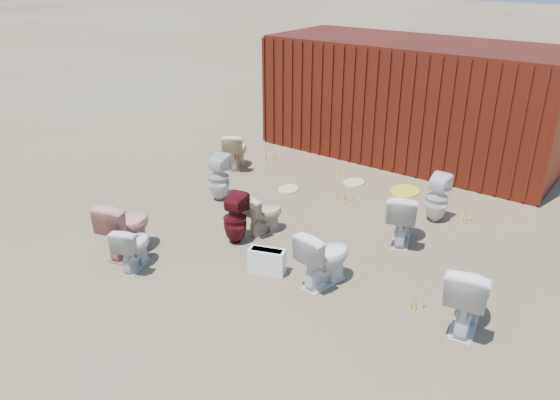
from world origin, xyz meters
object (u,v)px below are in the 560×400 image
Objects in this scene: toilet_front_maroon at (235,219)px; loose_tank at (267,261)px; toilet_front_c at (324,257)px; toilet_back_beige_right at (264,213)px; shipping_container at (412,100)px; toilet_front_e at (468,295)px; toilet_back_beige_left at (236,150)px; toilet_front_a at (133,246)px; toilet_back_a at (219,177)px; toilet_back_yellowlid at (402,217)px; toilet_front_pink at (126,227)px; toilet_back_e at (437,198)px.

loose_tank is at bearing 145.86° from toilet_front_maroon.
toilet_back_beige_right is at bearing -13.70° from toilet_front_c.
shipping_container is 4.83m from toilet_back_beige_right.
shipping_container reaches higher than toilet_front_e.
toilet_front_c is at bearing 167.42° from toilet_back_beige_right.
toilet_front_c is 1.82m from toilet_front_e.
toilet_back_beige_right is (2.23, -1.89, -0.05)m from toilet_back_beige_left.
toilet_front_a is at bearing 37.67° from toilet_front_c.
shipping_container reaches higher than toilet_back_beige_left.
toilet_back_a is 2.62m from loose_tank.
shipping_container is at bearing -66.31° from toilet_front_c.
toilet_front_c reaches higher than toilet_back_beige_left.
shipping_container reaches higher than toilet_back_a.
toilet_back_yellowlid is at bearing -66.41° from shipping_container.
toilet_front_pink is at bearing 21.74° from toilet_back_yellowlid.
shipping_container is at bearing -121.68° from toilet_front_a.
toilet_front_maroon is at bearing 136.55° from loose_tank.
toilet_front_pink is 1.15× the size of toilet_back_beige_left.
toilet_front_pink is at bearing 5.51° from toilet_front_e.
toilet_back_beige_left is (-5.56, 2.34, -0.06)m from toilet_front_e.
toilet_back_a is at bearing 93.17° from toilet_back_beige_left.
toilet_front_maroon is 3.27m from toilet_back_e.
toilet_front_pink is at bearing 38.48° from toilet_front_maroon.
toilet_front_maroon is at bearing 50.43° from toilet_back_e.
toilet_front_c is 0.97× the size of toilet_back_yellowlid.
toilet_front_c is (2.32, 1.23, 0.07)m from toilet_front_a.
toilet_front_a is at bearing 55.27° from toilet_back_e.
toilet_back_a is 1.04× the size of toilet_back_e.
toilet_front_maroon is 0.96× the size of toilet_back_yellowlid.
toilet_back_beige_left is (-0.81, 1.38, -0.04)m from toilet_back_a.
toilet_front_e is (3.48, 0.05, 0.04)m from toilet_front_maroon.
toilet_back_a is at bearing -110.87° from shipping_container.
toilet_back_a reaches higher than toilet_front_maroon.
toilet_back_yellowlid is (1.63, -3.74, -0.80)m from shipping_container.
toilet_back_yellowlid reaches higher than toilet_front_a.
toilet_front_a is at bearing -167.51° from loose_tank.
toilet_front_pink reaches higher than toilet_front_maroon.
shipping_container is 5.64m from toilet_front_c.
toilet_front_maroon is at bearing -144.78° from toilet_front_pink.
toilet_back_beige_right is at bearing 8.75° from toilet_back_yellowlid.
loose_tank is at bearing -170.90° from toilet_front_a.
toilet_front_pink is 1.05× the size of toilet_back_yellowlid.
toilet_front_c is at bearing -2.42° from loose_tank.
toilet_front_maroon is at bearing 4.40° from toilet_front_c.
toilet_back_yellowlid is at bearing -54.00° from toilet_front_e.
toilet_front_a is 0.83× the size of toilet_front_maroon.
toilet_front_c is 1.01× the size of toilet_front_maroon.
toilet_back_e is 3.15m from loose_tank.
toilet_front_maroon is (-1.68, 0.16, -0.00)m from toilet_front_c.
toilet_front_pink is 0.99× the size of toilet_front_e.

